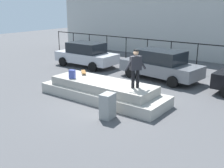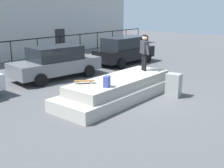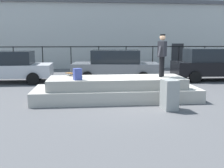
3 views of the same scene
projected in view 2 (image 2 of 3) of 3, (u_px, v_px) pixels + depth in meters
name	position (u px, v px, depth m)	size (l,w,h in m)	color
ground_plane	(134.00, 95.00, 12.42)	(60.00, 60.00, 0.00)	#4C4C4F
concrete_ledge	(120.00, 89.00, 11.96)	(6.28, 2.06, 0.87)	#ADA89E
skateboarder	(144.00, 50.00, 12.91)	(0.61, 0.87, 1.64)	black
skateboard	(84.00, 81.00, 10.88)	(0.70, 0.68, 0.12)	brown
backpack	(107.00, 82.00, 10.38)	(0.28, 0.20, 0.41)	#3F4C99
car_grey_sedan_mid	(56.00, 62.00, 15.15)	(5.00, 2.61, 1.73)	slate
car_black_hatchback_far	(125.00, 50.00, 19.10)	(4.66, 2.12, 1.81)	black
utility_box	(174.00, 85.00, 12.08)	(0.44, 0.60, 1.00)	gray
fence_row	(25.00, 49.00, 17.01)	(24.06, 0.06, 1.88)	black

